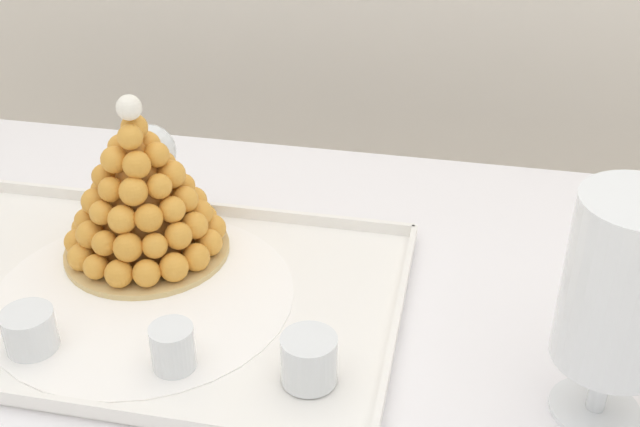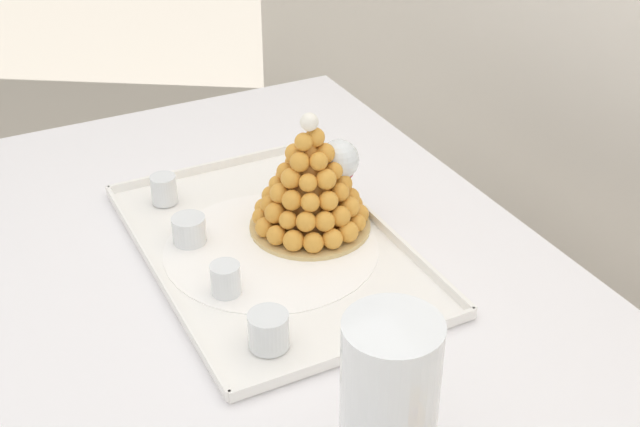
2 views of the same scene
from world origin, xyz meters
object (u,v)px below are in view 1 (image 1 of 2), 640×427
wine_glass (149,156)px  macaron_goblet (623,288)px  dessert_cup_mid_left (30,332)px  dessert_cup_centre (173,349)px  dessert_cup_mid_right (309,361)px  serving_tray (143,296)px  croquembouche (142,197)px

wine_glass → macaron_goblet: bearing=-22.7°
macaron_goblet → dessert_cup_mid_left: bearing=-177.1°
dessert_cup_mid_left → wine_glass: 0.30m
dessert_cup_mid_left → wine_glass: size_ratio=0.37×
dessert_cup_centre → dessert_cup_mid_right: bearing=3.3°
dessert_cup_mid_left → dessert_cup_centre: (0.17, 0.00, 0.00)m
dessert_cup_mid_left → macaron_goblet: macaron_goblet is taller
serving_tray → wine_glass: (-0.04, 0.16, 0.12)m
croquembouche → macaron_goblet: (0.58, -0.18, 0.07)m
dessert_cup_mid_left → dessert_cup_mid_right: (0.33, 0.01, 0.00)m
serving_tray → wine_glass: bearing=104.6°
dessert_cup_mid_right → wine_glass: bearing=136.5°
croquembouche → dessert_cup_mid_left: 0.23m
dessert_cup_mid_left → dessert_cup_mid_right: 0.33m
dessert_cup_mid_right → macaron_goblet: size_ratio=0.24×
serving_tray → dessert_cup_centre: bearing=-54.0°
croquembouche → dessert_cup_centre: bearing=-61.3°
croquembouche → dessert_cup_mid_left: size_ratio=3.80×
dessert_cup_centre → macaron_goblet: macaron_goblet is taller
wine_glass → dessert_cup_centre: bearing=-65.2°
serving_tray → dessert_cup_mid_left: (-0.09, -0.12, 0.03)m
wine_glass → dessert_cup_mid_left: bearing=-99.1°
dessert_cup_centre → dessert_cup_mid_right: size_ratio=0.86×
serving_tray → macaron_goblet: bearing=-9.3°
serving_tray → macaron_goblet: 0.58m
dessert_cup_mid_left → wine_glass: (0.05, 0.28, 0.09)m
croquembouche → dessert_cup_centre: size_ratio=4.29×
wine_glass → croquembouche: bearing=-79.7°
dessert_cup_mid_right → wine_glass: 0.40m
serving_tray → dessert_cup_mid_left: bearing=-125.1°
macaron_goblet → dessert_cup_centre: bearing=-176.3°
serving_tray → dessert_cup_mid_right: 0.27m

